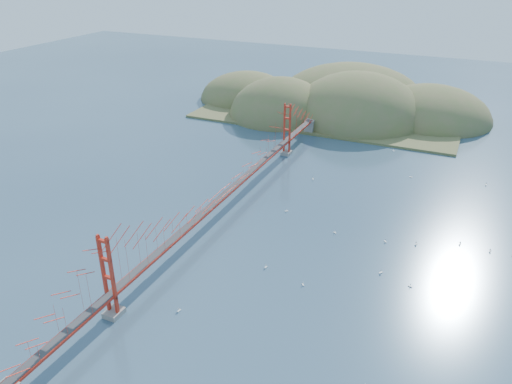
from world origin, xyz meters
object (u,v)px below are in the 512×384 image
at_px(sailboat_1, 385,241).
at_px(sailboat_0, 266,267).
at_px(sailboat_2, 410,286).
at_px(bridge, 224,175).

xyz_separation_m(sailboat_1, sailboat_0, (-14.42, -14.28, 0.00)).
bearing_deg(sailboat_2, sailboat_1, 117.94).
height_order(sailboat_2, sailboat_1, sailboat_1).
relative_size(sailboat_2, sailboat_0, 0.95).
xyz_separation_m(sailboat_2, sailboat_1, (-5.45, 10.28, 0.00)).
height_order(bridge, sailboat_0, bridge).
bearing_deg(bridge, sailboat_1, 3.30).
distance_m(sailboat_2, sailboat_1, 11.64).
xyz_separation_m(bridge, sailboat_2, (33.25, -8.68, -6.86)).
bearing_deg(sailboat_0, bridge, 136.53).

